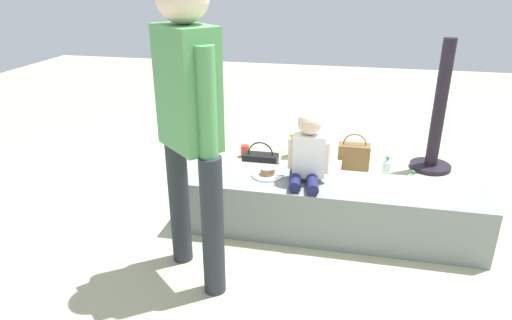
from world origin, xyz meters
TOP-DOWN VIEW (x-y plane):
  - ground_plane at (0.00, 0.00)m, footprint 12.00×12.00m
  - concrete_ledge at (0.00, 0.00)m, footprint 2.01×0.46m
  - child_seated at (-0.15, -0.00)m, footprint 0.28×0.33m
  - adult_standing at (-0.71, -0.63)m, footprint 0.41×0.38m
  - cake_plate at (-0.42, 0.02)m, footprint 0.22×0.22m
  - gift_bag at (-0.33, 1.33)m, footprint 0.22×0.11m
  - railing_post at (0.85, 1.31)m, footprint 0.36×0.36m
  - water_bottle_near_gift at (0.63, 0.76)m, footprint 0.06×0.06m
  - water_bottle_far_side at (0.44, 0.95)m, footprint 0.07×0.07m
  - party_cup_red at (-0.87, 1.23)m, footprint 0.08×0.08m
  - cake_box_white at (-0.10, 0.81)m, footprint 0.33×0.33m
  - handbag_black_leather at (-0.61, 0.70)m, footprint 0.29×0.13m
  - handbag_brown_canvas at (0.16, 1.11)m, footprint 0.28×0.15m

SIDE VIEW (x-z plane):
  - ground_plane at x=0.00m, z-range 0.00..0.00m
  - party_cup_red at x=-0.87m, z-range 0.00..0.11m
  - cake_box_white at x=-0.10m, z-range 0.00..0.14m
  - water_bottle_near_gift at x=0.63m, z-range -0.01..0.18m
  - water_bottle_far_side at x=0.44m, z-range -0.01..0.21m
  - gift_bag at x=-0.33m, z-range -0.02..0.27m
  - handbag_brown_canvas at x=0.16m, z-range -0.05..0.31m
  - handbag_black_leather at x=-0.61m, z-range -0.05..0.31m
  - concrete_ledge at x=0.00m, z-range 0.00..0.38m
  - cake_plate at x=-0.42m, z-range 0.37..0.43m
  - railing_post at x=0.85m, z-range -0.14..1.03m
  - child_seated at x=-0.15m, z-range 0.35..0.83m
  - adult_standing at x=-0.71m, z-range 0.17..1.87m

